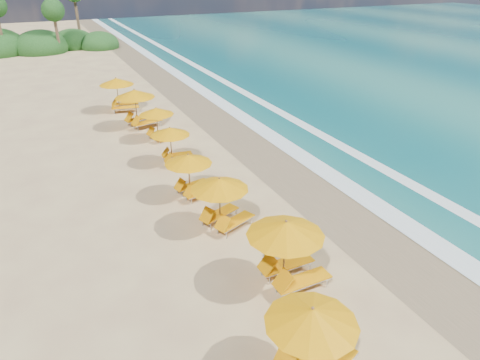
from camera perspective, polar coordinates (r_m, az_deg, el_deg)
name	(u,v)px	position (r m, az deg, el deg)	size (l,w,h in m)	color
ground	(240,204)	(19.94, 0.00, -3.09)	(160.00, 160.00, 0.00)	tan
wet_sand	(314,186)	(21.74, 9.59, -0.84)	(4.00, 160.00, 0.01)	#8E7654
surf_foam	(358,176)	(23.26, 15.12, 0.52)	(4.00, 160.00, 0.01)	white
station_2	(314,335)	(11.90, 9.62, -19.32)	(3.13, 3.10, 2.41)	olive
station_3	(290,248)	(14.55, 6.51, -8.83)	(2.83, 2.62, 2.59)	olive
station_4	(223,199)	(17.58, -2.24, -2.49)	(3.07, 3.03, 2.37)	olive
station_5	(192,172)	(20.15, -6.25, 1.02)	(2.68, 2.57, 2.21)	olive
station_6	(174,143)	(23.76, -8.63, 4.81)	(2.47, 2.33, 2.14)	olive
station_7	(160,121)	(27.32, -10.46, 7.54)	(2.66, 2.58, 2.14)	olive
station_8	(139,105)	(29.84, -13.08, 9.46)	(3.25, 3.14, 2.64)	olive
station_9	(120,92)	(33.71, -15.36, 11.00)	(3.03, 2.90, 2.52)	olive
treeline	(5,46)	(61.91, -28.32, 15.17)	(25.80, 8.80, 9.74)	#163D14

